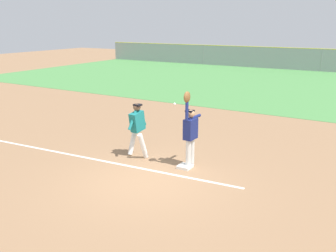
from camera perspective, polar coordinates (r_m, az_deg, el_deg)
The scene contains 10 objects.
ground_plane at distance 10.21m, azimuth -2.99°, elevation -8.19°, with size 82.21×82.21×0.00m, color #936D4C.
outfield_grass at distance 26.69m, azimuth 19.12°, elevation 5.79°, with size 45.28×18.25×0.01m, color #4C8C47.
chalk_foul_line at distance 12.64m, azimuth -15.65°, elevation -4.02°, with size 12.00×0.10×0.01m, color white.
first_base at distance 10.99m, azimuth 2.60°, elevation -6.21°, with size 0.38×0.38×0.08m, color white.
fielder at distance 10.75m, azimuth 3.40°, elevation -0.63°, with size 0.29×0.89×2.28m.
runner at distance 11.64m, azimuth -4.70°, elevation -0.04°, with size 0.73×0.85×1.72m.
baseball at distance 10.67m, azimuth 1.04°, elevation 3.39°, with size 0.07×0.07×0.07m, color white.
outfield_fence at distance 35.50m, azimuth 22.40°, elevation 9.29°, with size 45.36×0.08×1.98m.
parked_car_white at distance 41.04m, azimuth 13.57°, elevation 10.25°, with size 4.48×2.28×1.25m.
parked_car_blue at distance 39.54m, azimuth 21.67°, elevation 9.42°, with size 4.58×2.49×1.25m.
Camera 1 is at (5.22, -7.77, 4.09)m, focal length 39.92 mm.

